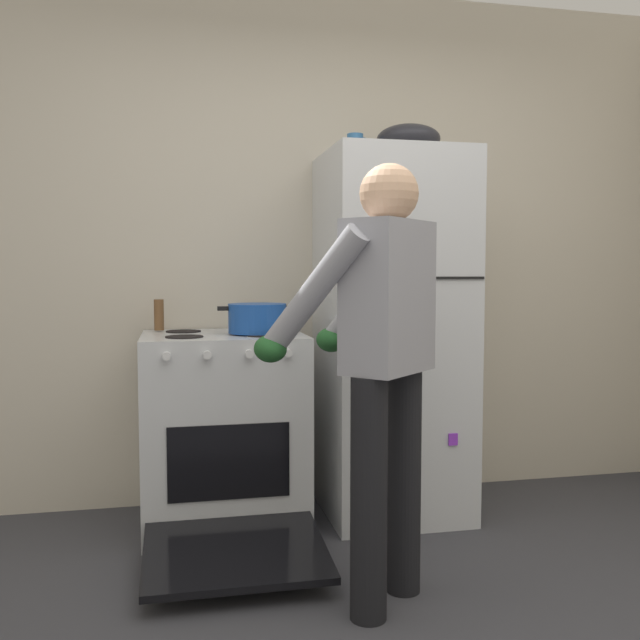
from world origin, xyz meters
The scene contains 8 objects.
kitchen_wall_back centered at (0.00, 1.95, 1.35)m, with size 6.00×0.10×2.70m, color beige.
refrigerator centered at (0.40, 1.57, 0.90)m, with size 0.68×0.72×1.80m.
stove_range centered at (-0.45, 1.55, 0.45)m, with size 0.76×1.23×0.93m.
person_cook centered at (0.05, 0.64, 0.95)m, with size 0.67×0.70×1.60m.
red_pot centered at (-0.29, 1.52, 1.00)m, with size 0.37×0.27×0.14m.
coffee_mug centered at (0.22, 1.62, 1.85)m, with size 0.11×0.08×0.10m.
pepper_mill centered at (-0.75, 1.77, 1.01)m, with size 0.05×0.05×0.15m, color brown.
mixing_bowl centered at (0.48, 1.57, 1.87)m, with size 0.31×0.31×0.14m, color black.
Camera 1 is at (-0.67, -1.73, 1.22)m, focal length 38.65 mm.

